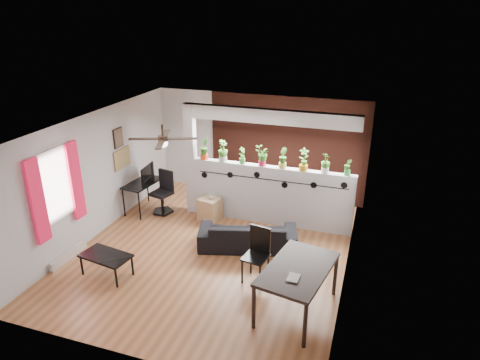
% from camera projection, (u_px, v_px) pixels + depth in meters
% --- Properties ---
extents(room_shell, '(6.30, 7.10, 2.90)m').
position_uv_depth(room_shell, '(212.00, 191.00, 8.14)').
color(room_shell, brown).
rests_on(room_shell, ground).
extents(partition_wall, '(3.60, 0.18, 1.35)m').
position_uv_depth(partition_wall, '(271.00, 195.00, 9.46)').
color(partition_wall, '#BCBCC1').
rests_on(partition_wall, ground).
extents(ceiling_header, '(3.60, 0.18, 0.30)m').
position_uv_depth(ceiling_header, '(274.00, 117.00, 8.79)').
color(ceiling_header, silver).
rests_on(ceiling_header, room_shell).
extents(pier_column, '(0.22, 0.20, 2.60)m').
position_uv_depth(pier_column, '(191.00, 160.00, 9.78)').
color(pier_column, '#BCBCC1').
rests_on(pier_column, ground).
extents(brick_panel, '(3.90, 0.05, 2.60)m').
position_uv_depth(brick_panel, '(287.00, 149.00, 10.51)').
color(brick_panel, '#9F412E').
rests_on(brick_panel, ground).
extents(vine_decal, '(3.31, 0.01, 0.30)m').
position_uv_depth(vine_decal, '(271.00, 180.00, 9.22)').
color(vine_decal, black).
rests_on(vine_decal, partition_wall).
extents(window_assembly, '(0.09, 1.30, 1.55)m').
position_uv_depth(window_assembly, '(56.00, 187.00, 7.75)').
color(window_assembly, white).
rests_on(window_assembly, room_shell).
extents(baseboard_heater, '(0.08, 1.00, 0.18)m').
position_uv_depth(baseboard_heater, '(69.00, 255.00, 8.29)').
color(baseboard_heater, beige).
rests_on(baseboard_heater, ground).
extents(corkboard, '(0.03, 0.60, 0.45)m').
position_uv_depth(corkboard, '(122.00, 158.00, 9.71)').
color(corkboard, '#9D7F4B').
rests_on(corkboard, room_shell).
extents(framed_art, '(0.03, 0.34, 0.44)m').
position_uv_depth(framed_art, '(118.00, 138.00, 9.47)').
color(framed_art, '#8C7259').
rests_on(framed_art, room_shell).
extents(ceiling_fan, '(1.19, 1.19, 0.43)m').
position_uv_depth(ceiling_fan, '(163.00, 140.00, 7.73)').
color(ceiling_fan, black).
rests_on(ceiling_fan, room_shell).
extents(potted_plant_0, '(0.26, 0.30, 0.48)m').
position_uv_depth(potted_plant_0, '(204.00, 148.00, 9.57)').
color(potted_plant_0, '#ED4F1B').
rests_on(potted_plant_0, partition_wall).
extents(potted_plant_1, '(0.28, 0.31, 0.49)m').
position_uv_depth(potted_plant_1, '(223.00, 150.00, 9.44)').
color(potted_plant_1, silver).
rests_on(potted_plant_1, partition_wall).
extents(potted_plant_2, '(0.22, 0.23, 0.37)m').
position_uv_depth(potted_plant_2, '(242.00, 155.00, 9.33)').
color(potted_plant_2, green).
rests_on(potted_plant_2, partition_wall).
extents(potted_plant_3, '(0.28, 0.27, 0.44)m').
position_uv_depth(potted_plant_3, '(262.00, 156.00, 9.18)').
color(potted_plant_3, '#B91D3E').
rests_on(potted_plant_3, partition_wall).
extents(potted_plant_4, '(0.25, 0.28, 0.45)m').
position_uv_depth(potted_plant_4, '(283.00, 157.00, 9.05)').
color(potted_plant_4, '#E1C54F').
rests_on(potted_plant_4, partition_wall).
extents(potted_plant_5, '(0.31, 0.28, 0.49)m').
position_uv_depth(potted_plant_5, '(304.00, 159.00, 8.91)').
color(potted_plant_5, orange).
rests_on(potted_plant_5, partition_wall).
extents(potted_plant_6, '(0.28, 0.27, 0.43)m').
position_uv_depth(potted_plant_6, '(326.00, 162.00, 8.79)').
color(potted_plant_6, white).
rests_on(potted_plant_6, partition_wall).
extents(potted_plant_7, '(0.18, 0.15, 0.36)m').
position_uv_depth(potted_plant_7, '(348.00, 166.00, 8.67)').
color(potted_plant_7, green).
rests_on(potted_plant_7, partition_wall).
extents(sofa, '(2.00, 1.21, 0.55)m').
position_uv_depth(sofa, '(248.00, 235.00, 8.64)').
color(sofa, black).
rests_on(sofa, ground).
extents(cube_shelf, '(0.52, 0.48, 0.55)m').
position_uv_depth(cube_shelf, '(210.00, 210.00, 9.71)').
color(cube_shelf, '#A27F55').
rests_on(cube_shelf, ground).
extents(cup, '(0.13, 0.13, 0.09)m').
position_uv_depth(cup, '(211.00, 197.00, 9.57)').
color(cup, gray).
rests_on(cup, cube_shelf).
extents(computer_desk, '(0.63, 1.05, 0.73)m').
position_uv_depth(computer_desk, '(143.00, 185.00, 10.05)').
color(computer_desk, black).
rests_on(computer_desk, ground).
extents(monitor, '(0.36, 0.09, 0.20)m').
position_uv_depth(monitor, '(145.00, 176.00, 10.12)').
color(monitor, black).
rests_on(monitor, computer_desk).
extents(office_chair, '(0.52, 0.53, 1.01)m').
position_uv_depth(office_chair, '(163.00, 195.00, 10.04)').
color(office_chair, black).
rests_on(office_chair, ground).
extents(dining_table, '(1.16, 1.62, 0.81)m').
position_uv_depth(dining_table, '(298.00, 272.00, 6.65)').
color(dining_table, black).
rests_on(dining_table, ground).
extents(book, '(0.18, 0.24, 0.02)m').
position_uv_depth(book, '(288.00, 276.00, 6.38)').
color(book, gray).
rests_on(book, dining_table).
extents(folding_chair, '(0.47, 0.47, 1.01)m').
position_uv_depth(folding_chair, '(258.00, 249.00, 7.51)').
color(folding_chair, black).
rests_on(folding_chair, ground).
extents(coffee_table, '(0.97, 0.64, 0.42)m').
position_uv_depth(coffee_table, '(106.00, 257.00, 7.69)').
color(coffee_table, black).
rests_on(coffee_table, ground).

